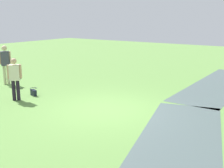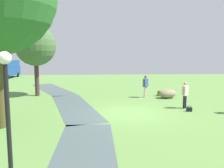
# 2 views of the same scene
# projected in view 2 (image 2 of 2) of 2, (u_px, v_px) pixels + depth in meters

# --- Properties ---
(ground_plane) EXTENTS (48.00, 48.00, 0.00)m
(ground_plane) POSITION_uv_depth(u_px,v_px,m) (129.00, 113.00, 13.10)
(ground_plane) COLOR #5E8942
(footpath_segment_near) EXTENTS (8.01, 2.08, 0.01)m
(footpath_segment_near) POSITION_uv_depth(u_px,v_px,m) (83.00, 165.00, 7.04)
(footpath_segment_near) COLOR #465355
(footpath_segment_near) RESTS_ON ground
(footpath_segment_mid) EXTENTS (8.25, 4.05, 0.01)m
(footpath_segment_mid) POSITION_uv_depth(u_px,v_px,m) (74.00, 106.00, 14.77)
(footpath_segment_mid) COLOR #465355
(footpath_segment_mid) RESTS_ON ground
(footpath_segment_far) EXTENTS (8.08, 5.34, 0.01)m
(footpath_segment_far) POSITION_uv_depth(u_px,v_px,m) (52.00, 89.00, 22.00)
(footpath_segment_far) COLOR #465355
(footpath_segment_far) RESTS_ON ground
(young_tree_near_path) EXTENTS (3.06, 3.06, 5.36)m
(young_tree_near_path) POSITION_uv_depth(u_px,v_px,m) (36.00, 46.00, 18.04)
(young_tree_near_path) COLOR #48302F
(young_tree_near_path) RESTS_ON ground
(lamp_post) EXTENTS (0.28, 0.28, 3.30)m
(lamp_post) POSITION_uv_depth(u_px,v_px,m) (8.00, 109.00, 5.16)
(lamp_post) COLOR black
(lamp_post) RESTS_ON ground
(lawn_boulder) EXTENTS (1.38, 1.62, 0.65)m
(lawn_boulder) POSITION_uv_depth(u_px,v_px,m) (168.00, 94.00, 17.49)
(lawn_boulder) COLOR gray
(lawn_boulder) RESTS_ON ground
(woman_with_handbag) EXTENTS (0.42, 0.43, 1.59)m
(woman_with_handbag) POSITION_uv_depth(u_px,v_px,m) (185.00, 93.00, 14.16)
(woman_with_handbag) COLOR black
(woman_with_handbag) RESTS_ON ground
(passerby_on_path) EXTENTS (0.41, 0.43, 1.65)m
(passerby_on_path) POSITION_uv_depth(u_px,v_px,m) (145.00, 85.00, 17.62)
(passerby_on_path) COLOR beige
(passerby_on_path) RESTS_ON ground
(handbag_on_grass) EXTENTS (0.33, 0.34, 0.31)m
(handbag_on_grass) POSITION_uv_depth(u_px,v_px,m) (189.00, 109.00, 13.47)
(handbag_on_grass) COLOR black
(handbag_on_grass) RESTS_ON ground
(backpack_by_boulder) EXTENTS (0.35, 0.35, 0.40)m
(backpack_by_boulder) POSITION_uv_depth(u_px,v_px,m) (159.00, 93.00, 18.43)
(backpack_by_boulder) COLOR olive
(backpack_by_boulder) RESTS_ON ground
(frisbee_on_grass) EXTENTS (0.26, 0.26, 0.02)m
(frisbee_on_grass) POSITION_uv_depth(u_px,v_px,m) (141.00, 98.00, 17.42)
(frisbee_on_grass) COLOR white
(frisbee_on_grass) RESTS_ON ground
(delivery_van) EXTENTS (5.52, 2.74, 2.30)m
(delivery_van) POSITION_uv_depth(u_px,v_px,m) (4.00, 68.00, 31.55)
(delivery_van) COLOR navy
(delivery_van) RESTS_ON ground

